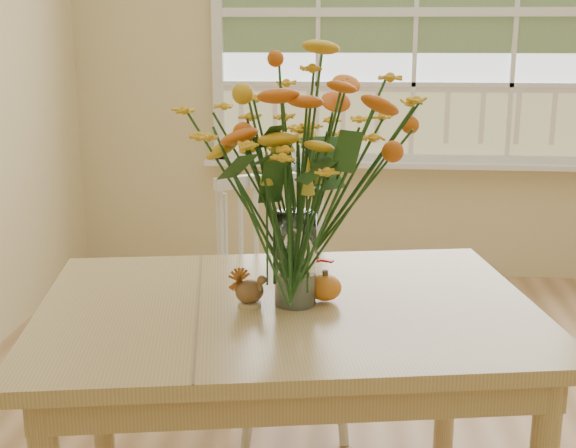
{
  "coord_description": "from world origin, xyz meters",
  "views": [
    {
      "loc": [
        -0.32,
        -2.29,
        1.46
      ],
      "look_at": [
        -0.5,
        -0.28,
        0.95
      ],
      "focal_mm": 48.0,
      "sensor_mm": 36.0,
      "label": 1
    }
  ],
  "objects": [
    {
      "name": "flower_vase",
      "position": [
        -0.48,
        -0.3,
        1.11
      ],
      "size": [
        0.54,
        0.54,
        0.64
      ],
      "color": "white",
      "rests_on": "dining_table"
    },
    {
      "name": "dark_gourd",
      "position": [
        -0.47,
        0.0,
        0.77
      ],
      "size": [
        0.13,
        0.09,
        0.08
      ],
      "color": "#38160F",
      "rests_on": "dining_table"
    },
    {
      "name": "windsor_chair",
      "position": [
        -0.6,
        0.38,
        0.52
      ],
      "size": [
        0.54,
        0.53,
        0.92
      ],
      "rotation": [
        0.0,
        0.0,
        0.37
      ],
      "color": "white",
      "rests_on": "floor"
    },
    {
      "name": "pumpkin",
      "position": [
        -0.4,
        -0.28,
        0.76
      ],
      "size": [
        0.09,
        0.09,
        0.07
      ],
      "primitive_type": "ellipsoid",
      "color": "orange",
      "rests_on": "dining_table"
    },
    {
      "name": "dining_table",
      "position": [
        -0.5,
        -0.3,
        0.63
      ],
      "size": [
        1.5,
        1.19,
        0.73
      ],
      "rotation": [
        0.0,
        0.0,
        0.18
      ],
      "color": "tan",
      "rests_on": "floor"
    },
    {
      "name": "turkey_figurine",
      "position": [
        -0.6,
        -0.33,
        0.77
      ],
      "size": [
        0.1,
        0.09,
        0.1
      ],
      "rotation": [
        0.0,
        0.0,
        0.46
      ],
      "color": "#CCB78C",
      "rests_on": "dining_table"
    },
    {
      "name": "window",
      "position": [
        0.0,
        2.21,
        1.53
      ],
      "size": [
        2.42,
        0.12,
        1.74
      ],
      "color": "silver",
      "rests_on": "wall_back"
    },
    {
      "name": "wall_back",
      "position": [
        0.0,
        2.25,
        1.35
      ],
      "size": [
        4.0,
        0.02,
        2.7
      ],
      "primitive_type": "cube",
      "color": "beige",
      "rests_on": "floor"
    }
  ]
}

